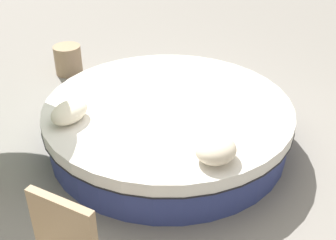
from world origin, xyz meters
The scene contains 5 objects.
ground_plane centered at (0.00, 0.00, 0.00)m, with size 16.00×16.00×0.00m, color gray.
round_bed centered at (0.00, 0.00, 0.26)m, with size 2.73×2.73×0.51m.
throw_pillow_0 centered at (0.77, -0.72, 0.61)m, with size 0.45×0.30×0.20m, color beige.
throw_pillow_1 centered at (0.67, 0.84, 0.61)m, with size 0.41×0.36×0.21m, color beige.
side_table centered at (-0.93, -2.19, 0.21)m, with size 0.40×0.40×0.43m, color #997A56.
Camera 1 is at (3.59, 1.92, 2.83)m, focal length 46.03 mm.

